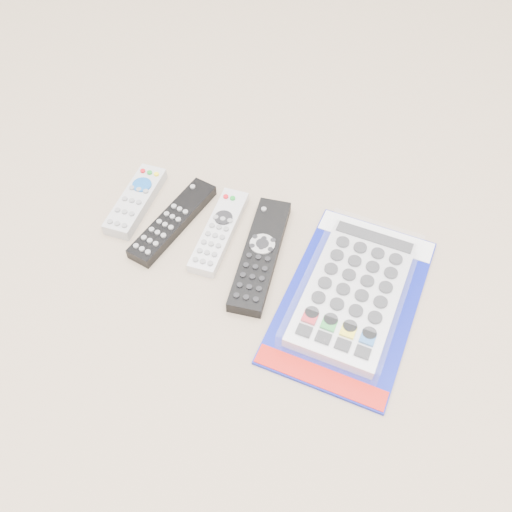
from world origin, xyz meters
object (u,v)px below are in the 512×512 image
(remote_small_grey, at_px, (136,201))
(jumbo_remote_packaged, at_px, (353,292))
(remote_large_black, at_px, (260,255))
(remote_slim_black, at_px, (173,221))
(remote_silver_dvd, at_px, (219,231))

(remote_small_grey, xyz_separation_m, jumbo_remote_packaged, (0.40, -0.05, 0.01))
(remote_large_black, bearing_deg, remote_small_grey, 164.92)
(remote_small_grey, distance_m, remote_slim_black, 0.08)
(remote_slim_black, height_order, remote_silver_dvd, remote_slim_black)
(remote_small_grey, bearing_deg, remote_slim_black, -15.98)
(remote_slim_black, relative_size, remote_large_black, 0.87)
(remote_silver_dvd, bearing_deg, remote_large_black, -18.81)
(remote_slim_black, xyz_separation_m, jumbo_remote_packaged, (0.32, -0.04, 0.01))
(remote_small_grey, bearing_deg, remote_silver_dvd, -6.37)
(remote_silver_dvd, bearing_deg, remote_small_grey, 172.96)
(remote_slim_black, relative_size, jumbo_remote_packaged, 0.61)
(remote_silver_dvd, bearing_deg, remote_slim_black, -177.31)
(remote_large_black, xyz_separation_m, jumbo_remote_packaged, (0.16, -0.02, 0.01))
(jumbo_remote_packaged, bearing_deg, remote_slim_black, 176.16)
(remote_large_black, bearing_deg, remote_silver_dvd, 157.19)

